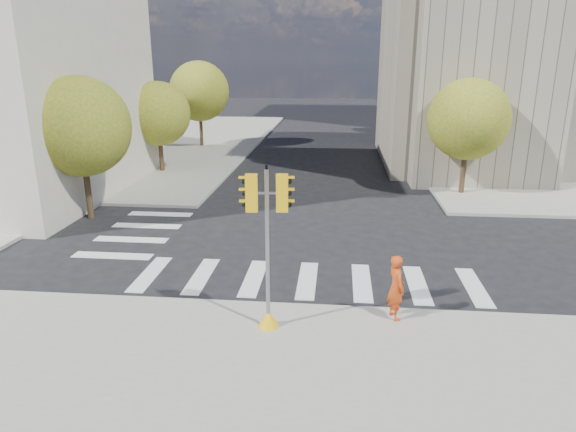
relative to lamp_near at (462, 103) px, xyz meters
The scene contains 14 objects.
ground 16.76m from the lamp_near, 119.74° to the right, with size 160.00×160.00×0.00m, color black.
sidewalk_far_right 17.56m from the lamp_near, 45.00° to the left, with size 28.00×40.00×0.15m, color gray.
sidewalk_far_left 30.79m from the lamp_near, 156.80° to the left, with size 28.00×40.00×0.15m, color gray.
civic_building 9.54m from the lamp_near, 34.00° to the left, with size 26.00×16.00×19.39m.
tree_lw_near 21.03m from the lamp_near, 151.61° to the right, with size 4.40×4.40×6.41m.
tree_lw_mid 18.52m from the lamp_near, behind, with size 4.00×4.00×5.77m.
tree_lw_far 21.03m from the lamp_near, 151.61° to the left, with size 4.80×4.80×6.95m.
tree_re_near 4.07m from the lamp_near, 97.13° to the right, with size 4.20×4.20×6.16m.
tree_re_mid 8.02m from the lamp_near, 93.58° to the left, with size 4.60×4.60×6.66m.
tree_re_far 20.02m from the lamp_near, 91.43° to the left, with size 4.00×4.00×5.88m.
lamp_near is the anchor object (origin of this frame).
lamp_far 14.00m from the lamp_near, 90.00° to the left, with size 0.35×0.18×8.11m.
traffic_signal 21.55m from the lamp_near, 114.70° to the right, with size 1.08×0.56×4.43m.
photographer 19.71m from the lamp_near, 106.51° to the right, with size 0.67×0.44×1.85m, color #C14012.
Camera 1 is at (0.78, -17.68, 7.06)m, focal length 32.00 mm.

